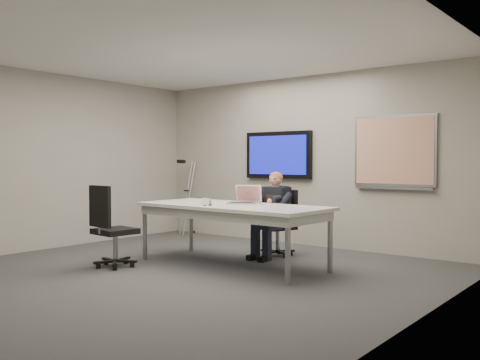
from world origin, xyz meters
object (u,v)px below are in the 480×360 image
Objects in this scene: seated_person at (270,223)px; laptop at (245,199)px; conference_table at (232,212)px; office_chair_near at (112,242)px; office_chair_far at (280,235)px.

laptop is at bearing -88.31° from seated_person.
laptop is (0.03, 0.24, 0.16)m from conference_table.
conference_table is at bearing -89.17° from seated_person.
seated_person is at bearing 60.52° from laptop.
seated_person reaches higher than conference_table.
seated_person is (1.22, 1.86, 0.16)m from office_chair_near.
seated_person reaches higher than office_chair_near.
laptop is at bearing -126.99° from office_chair_near.
laptop is at bearing -71.99° from office_chair_far.
office_chair_far is at bearing 92.71° from seated_person.
seated_person reaches higher than laptop.
office_chair_near is at bearing -134.76° from conference_table.
office_chair_far reaches higher than conference_table.
office_chair_near is 2.23m from seated_person.
seated_person reaches higher than office_chair_far.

